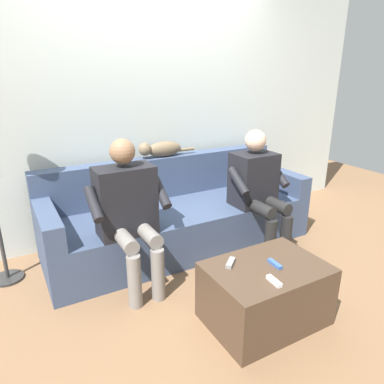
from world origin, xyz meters
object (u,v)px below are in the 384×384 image
Objects in this scene: person_left_seated at (257,184)px; remote_blue at (275,264)px; remote_white at (274,281)px; person_right_seated at (128,208)px; couch at (178,217)px; remote_gray at (231,263)px; cat_on_backrest at (160,149)px; coffee_table at (265,293)px.

person_left_seated is 9.25× the size of remote_blue.
remote_white is 0.99× the size of remote_blue.
remote_white is (0.71, 1.05, -0.20)m from person_left_seated.
couch is at bearing -146.53° from person_right_seated.
person_left_seated is at bearing 151.09° from remote_blue.
couch is 1.17m from remote_gray.
person_right_seated is 1.13m from remote_blue.
person_right_seated reaches higher than couch.
coffee_table is at bearing 91.12° from cat_on_backrest.
coffee_table is 1.15m from person_left_seated.
remote_white is 0.20m from remote_blue.
person_left_seated reaches higher than coffee_table.
remote_blue is (-0.67, 0.88, -0.22)m from person_right_seated.
remote_blue is at bearing 92.24° from couch.
person_right_seated is at bearing 33.47° from couch.
remote_gray is (0.11, -0.30, 0.00)m from remote_white.
cat_on_backrest is 1.79m from remote_white.
remote_gray reaches higher than remote_blue.
remote_white is at bearing -39.46° from remote_blue.
couch is 0.81m from person_left_seated.
cat_on_backrest is (0.03, -1.57, 0.68)m from coffee_table.
person_right_seated is 0.87m from remote_gray.
cat_on_backrest is 4.95× the size of remote_white.
remote_white is at bearing 61.65° from coffee_table.
remote_gray reaches higher than remote_white.
person_left_seated reaches higher than remote_white.
person_right_seated is 9.57× the size of remote_blue.
person_left_seated reaches higher than couch.
person_right_seated is 0.95m from cat_on_backrest.
person_right_seated is (0.62, -0.87, 0.43)m from coffee_table.
cat_on_backrest is (0.03, -0.29, 0.61)m from couch.
remote_blue is (0.57, 0.90, -0.20)m from person_left_seated.
person_left_seated is (-0.62, -0.88, 0.41)m from coffee_table.
couch is 20.77× the size of remote_white.
cat_on_backrest is at bearing -177.61° from remote_white.
remote_gray is 0.29m from remote_blue.
person_left_seated is at bearing 133.31° from cat_on_backrest.
person_right_seated is 9.66× the size of remote_white.
person_right_seated is 1.18m from remote_white.
coffee_table is 0.29m from remote_white.
coffee_table is 1.30× the size of cat_on_backrest.
person_left_seated is at bearing 147.55° from couch.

